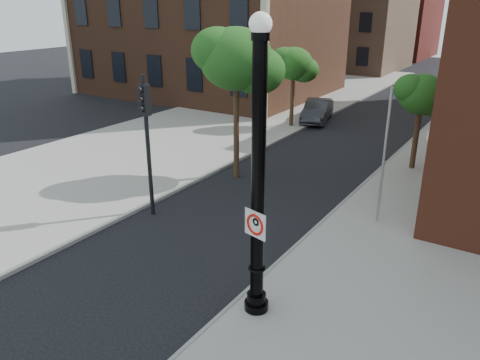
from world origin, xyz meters
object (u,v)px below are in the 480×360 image
Objects in this scene: no_parking_sign at (255,224)px; traffic_signal_left at (146,123)px; parked_car at (317,111)px; lamppost at (258,191)px; traffic_signal_right at (433,143)px.

no_parking_sign is 6.90m from traffic_signal_left.
parked_car is 0.83× the size of traffic_signal_left.
lamppost reaches higher than parked_car.
no_parking_sign is at bearing -84.04° from parked_car.
no_parking_sign is (0.04, -0.18, -0.73)m from lamppost.
lamppost is 6.73m from traffic_signal_left.
traffic_signal_right is at bearing 33.26° from traffic_signal_left.
traffic_signal_left reaches higher than traffic_signal_right.
traffic_signal_left reaches higher than parked_car.
no_parking_sign is 0.16× the size of traffic_signal_right.
traffic_signal_left is 9.67m from traffic_signal_right.
parked_car is 16.22m from traffic_signal_left.
lamppost reaches higher than traffic_signal_right.
parked_car is 1.01× the size of traffic_signal_right.
traffic_signal_right is (2.14, 7.88, -0.49)m from lamppost.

